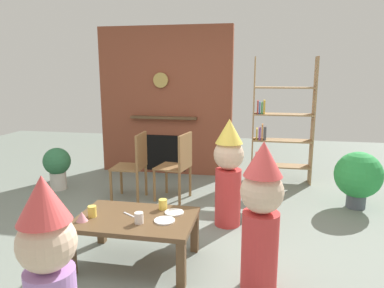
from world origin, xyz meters
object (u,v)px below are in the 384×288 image
Objects in this scene: child_in_pink at (261,213)px; dining_chair_middle at (179,163)px; bookshelf at (278,126)px; potted_plant_tall at (358,176)px; paper_cup_center at (163,204)px; dining_chair_left at (135,162)px; potted_plant_short at (57,165)px; paper_cup_near_right at (92,211)px; paper_plate_rear at (174,212)px; birthday_cake_slice at (82,216)px; paper_cup_near_left at (139,218)px; paper_plate_front at (165,221)px; child_by_the_chairs at (228,170)px; coffee_table at (136,224)px; child_with_cone_hat at (49,271)px.

child_in_pink is 2.11m from dining_chair_middle.
bookshelf is 2.66× the size of potted_plant_tall.
dining_chair_middle is at bearing 96.85° from paper_cup_center.
potted_plant_short is at bearing -8.94° from dining_chair_left.
paper_cup_near_right reaches higher than paper_plate_rear.
bookshelf is 3.09× the size of potted_plant_short.
bookshelf reaches higher than birthday_cake_slice.
paper_plate_rear is 0.28× the size of potted_plant_short.
paper_plate_front is at bearing 21.43° from paper_cup_near_left.
dining_chair_left is at bearing -36.40° from child_in_pink.
child_by_the_chairs reaches higher than paper_cup_center.
dining_chair_left is (-0.74, 1.30, 0.03)m from paper_cup_center.
birthday_cake_slice is at bearing -147.50° from paper_cup_center.
paper_cup_near_right is at bearing 173.10° from paper_cup_near_left.
coffee_table is 10.55× the size of paper_cup_near_right.
bookshelf is at bearing 64.03° from coffee_table.
paper_cup_near_left is at bearing -4.09° from child_with_cone_hat.
potted_plant_tall is at bearing -165.45° from dining_chair_middle.
child_in_pink is (1.07, -0.19, 0.26)m from coffee_table.
potted_plant_tall reaches higher than paper_cup_near_left.
dining_chair_middle is at bearing 89.38° from coffee_table.
bookshelf is 20.13× the size of paper_cup_near_left.
birthday_cake_slice is (-0.49, -0.05, -0.01)m from paper_cup_near_left.
bookshelf is at bearing -148.19° from dining_chair_left.
child_in_pink reaches higher than dining_chair_middle.
paper_plate_rear is (0.24, 0.27, -0.04)m from paper_cup_near_left.
paper_cup_near_left reaches higher than birthday_cake_slice.
coffee_table is 1.63m from dining_chair_middle.
dining_chair_middle is 1.26× the size of potted_plant_tall.
paper_cup_center is (0.19, 0.22, 0.11)m from coffee_table.
child_by_the_chairs reaches higher than child_in_pink.
dining_chair_middle is (0.44, 1.79, 0.04)m from birthday_cake_slice.
child_by_the_chairs reaches higher than paper_plate_rear.
paper_cup_near_right is (-0.38, -0.06, 0.11)m from coffee_table.
potted_plant_tall is (1.96, 1.61, -0.02)m from paper_plate_rear.
bookshelf reaches higher than dining_chair_left.
child_with_cone_hat is (-0.07, -1.19, 0.25)m from coffee_table.
child_with_cone_hat is at bearing 99.37° from dining_chair_middle.
paper_cup_near_right is at bearing -177.86° from paper_plate_front.
child_by_the_chairs is at bearing 155.49° from dining_chair_left.
dining_chair_middle is at bearing -96.17° from child_by_the_chairs.
coffee_table is 0.90× the size of child_with_cone_hat.
child_by_the_chairs is at bearing 147.76° from dining_chair_middle.
potted_plant_tall reaches higher than coffee_table.
bookshelf is at bearing -129.10° from dining_chair_middle.
child_by_the_chairs is at bearing -17.06° from child_with_cone_hat.
child_by_the_chairs is (0.42, 0.81, 0.19)m from paper_plate_rear.
potted_plant_short reaches higher than birthday_cake_slice.
paper_plate_rear is (0.12, -0.07, -0.04)m from paper_cup_center.
child_in_pink is at bearing -1.14° from birthday_cake_slice.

